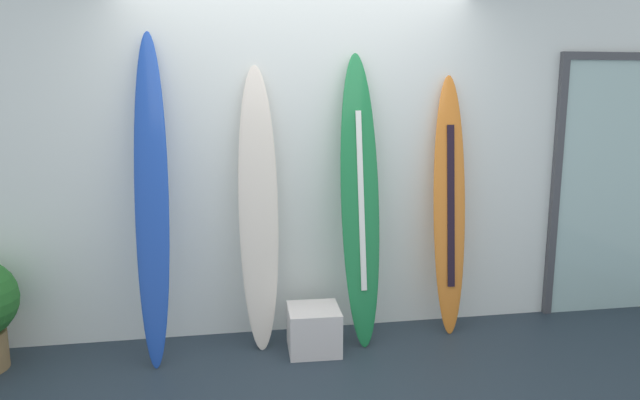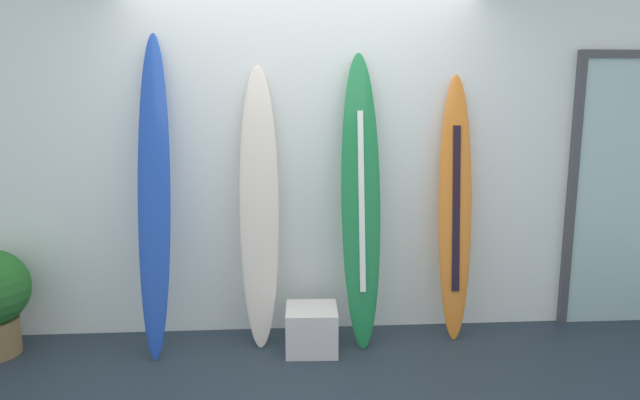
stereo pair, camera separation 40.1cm
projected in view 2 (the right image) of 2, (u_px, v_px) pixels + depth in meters
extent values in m
cube|color=white|center=(303.00, 146.00, 4.28)|extent=(7.20, 0.20, 2.80)
ellipsoid|color=#1F48AE|center=(154.00, 196.00, 3.89)|extent=(0.22, 0.51, 2.21)
cone|color=black|center=(157.00, 330.00, 3.92)|extent=(0.07, 0.09, 0.11)
ellipsoid|color=silver|center=(259.00, 207.00, 4.05)|extent=(0.28, 0.35, 1.99)
cone|color=black|center=(261.00, 321.00, 4.11)|extent=(0.07, 0.08, 0.11)
ellipsoid|color=#1E7D41|center=(361.00, 201.00, 4.04)|extent=(0.29, 0.43, 2.08)
cube|color=white|center=(362.00, 201.00, 4.00)|extent=(0.05, 0.23, 1.25)
cone|color=black|center=(361.00, 321.00, 4.09)|extent=(0.07, 0.09, 0.11)
ellipsoid|color=orange|center=(455.00, 209.00, 4.16)|extent=(0.26, 0.32, 1.93)
cube|color=black|center=(456.00, 209.00, 4.13)|extent=(0.06, 0.17, 1.19)
cone|color=black|center=(453.00, 315.00, 4.25)|extent=(0.07, 0.08, 0.11)
cube|color=silver|center=(312.00, 329.00, 4.03)|extent=(0.37, 0.37, 0.31)
cube|color=#47474C|center=(571.00, 195.00, 4.37)|extent=(0.06, 0.06, 2.05)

